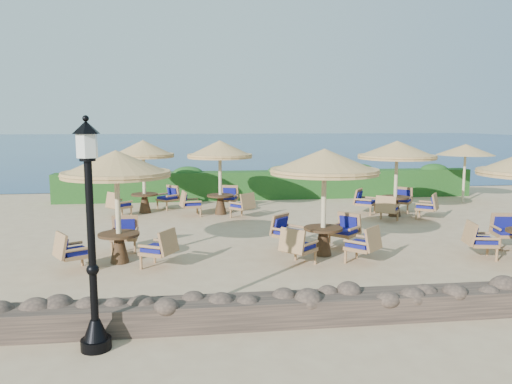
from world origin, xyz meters
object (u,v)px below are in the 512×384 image
Objects in this scene: extra_parasol at (466,150)px; cafe_set_1 at (324,184)px; cafe_set_0 at (117,185)px; cafe_set_3 at (143,162)px; cafe_set_4 at (220,165)px; lamp_post at (92,246)px; cafe_set_5 at (396,165)px.

cafe_set_1 is at bearing -137.17° from extra_parasol.
cafe_set_0 is 1.05× the size of cafe_set_3.
cafe_set_1 is at bearing -69.75° from cafe_set_4.
cafe_set_3 is (-0.27, 11.20, 0.32)m from lamp_post.
lamp_post reaches higher than extra_parasol.
cafe_set_3 is at bearing 166.74° from cafe_set_4.
cafe_set_0 reaches higher than extra_parasol.
cafe_set_1 and cafe_set_3 have the same top height.
cafe_set_5 is (8.79, -1.84, -0.07)m from cafe_set_3.
cafe_set_5 is (8.81, 4.75, -0.04)m from cafe_set_0.
cafe_set_4 is at bearing 110.25° from cafe_set_1.
cafe_set_3 reaches higher than extra_parasol.
cafe_set_1 reaches higher than extra_parasol.
extra_parasol is 14.86m from cafe_set_0.
cafe_set_3 and cafe_set_5 have the same top height.
lamp_post is 1.38× the size of extra_parasol.
extra_parasol is 12.90m from cafe_set_3.
cafe_set_4 is (-2.19, 5.94, -0.01)m from cafe_set_1.
cafe_set_3 and cafe_set_4 have the same top height.
extra_parasol is at bearing 42.83° from cafe_set_1.
lamp_post reaches higher than cafe_set_3.
cafe_set_4 is at bearing 76.91° from lamp_post.
extra_parasol is at bearing 29.83° from cafe_set_0.
extra_parasol is at bearing 8.07° from cafe_set_4.
cafe_set_4 is 1.00× the size of cafe_set_5.
cafe_set_0 is (-12.88, -7.39, -0.33)m from extra_parasol.
cafe_set_5 is (8.52, 9.36, 0.25)m from lamp_post.
cafe_set_0 is 1.02× the size of cafe_set_4.
cafe_set_3 is at bearing 126.77° from cafe_set_1.
lamp_post reaches higher than cafe_set_5.
cafe_set_5 is at bearing 50.69° from cafe_set_1.
lamp_post is at bearing -135.12° from cafe_set_1.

